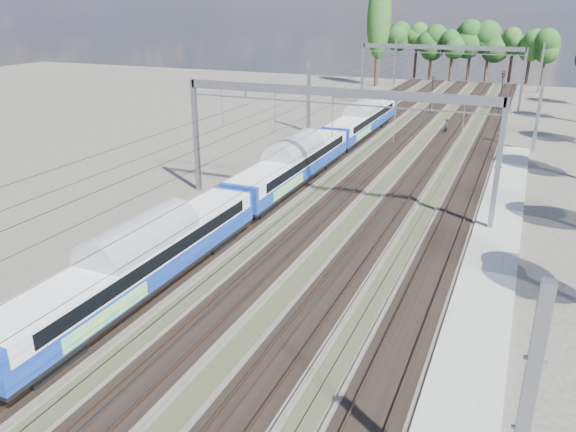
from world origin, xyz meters
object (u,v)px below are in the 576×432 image
at_px(emu_train, 292,160).
at_px(signal_far, 502,89).
at_px(signal_near, 432,90).
at_px(worker, 447,126).

relative_size(emu_train, signal_far, 10.01).
distance_m(emu_train, signal_far, 42.63).
relative_size(emu_train, signal_near, 11.58).
bearing_deg(signal_far, worker, -100.89).
bearing_deg(emu_train, worker, 72.23).
distance_m(signal_near, signal_far, 9.06).
relative_size(worker, signal_far, 0.29).
bearing_deg(worker, signal_far, -5.66).
xyz_separation_m(signal_near, signal_far, (8.95, 1.30, 0.53)).
bearing_deg(signal_near, signal_far, -8.72).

